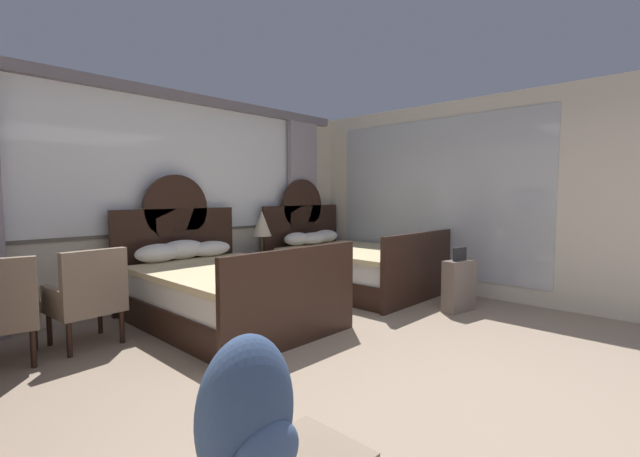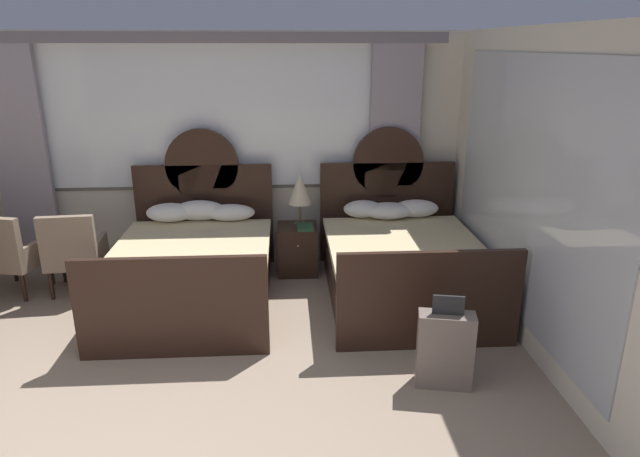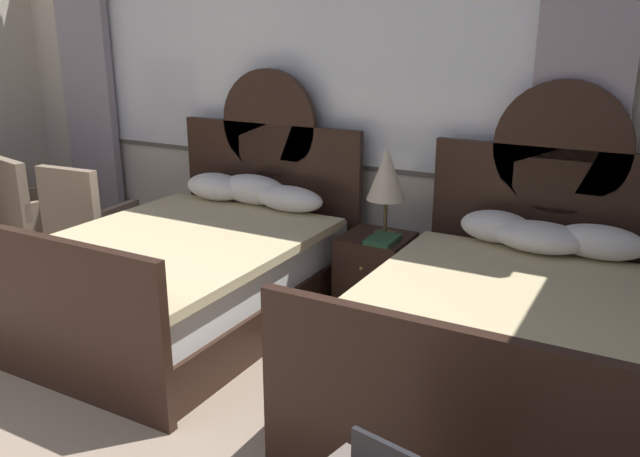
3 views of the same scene
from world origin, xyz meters
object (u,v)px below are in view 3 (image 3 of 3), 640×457
object	(u,v)px
book_on_nightstand	(383,240)
armchair_by_window_left	(86,217)
nightstand_between_beds	(375,274)
armchair_by_window_centre	(31,206)
table_lamp_on_nightstand	(387,175)
bed_near_window	(192,267)
bed_near_mirror	(511,337)

from	to	relation	value
book_on_nightstand	armchair_by_window_left	xyz separation A→B (m)	(-2.46, -0.33, -0.11)
nightstand_between_beds	armchair_by_window_centre	size ratio (longest dim) A/B	0.62
armchair_by_window_left	armchair_by_window_centre	world-z (taller)	same
table_lamp_on_nightstand	book_on_nightstand	size ratio (longest dim) A/B	2.34
nightstand_between_beds	book_on_nightstand	bearing A→B (deg)	-46.50
bed_near_window	armchair_by_window_left	distance (m)	1.31
table_lamp_on_nightstand	armchair_by_window_left	bearing A→B (deg)	-168.58
bed_near_mirror	table_lamp_on_nightstand	size ratio (longest dim) A/B	3.62
book_on_nightstand	bed_near_mirror	bearing A→B (deg)	-29.82
bed_near_mirror	nightstand_between_beds	bearing A→B (deg)	148.57
armchair_by_window_centre	book_on_nightstand	bearing A→B (deg)	6.06
bed_near_window	book_on_nightstand	bearing A→B (deg)	25.92
table_lamp_on_nightstand	bed_near_mirror	bearing A→B (deg)	-34.60
bed_near_window	table_lamp_on_nightstand	bearing A→B (deg)	32.77
bed_near_mirror	armchair_by_window_left	distance (m)	3.47
bed_near_mirror	armchair_by_window_centre	bearing A→B (deg)	176.63
bed_near_window	nightstand_between_beds	distance (m)	1.28
nightstand_between_beds	table_lamp_on_nightstand	xyz separation A→B (m)	(0.04, 0.06, 0.70)
table_lamp_on_nightstand	armchair_by_window_centre	size ratio (longest dim) A/B	0.67
bed_near_window	bed_near_mirror	distance (m)	2.18
armchair_by_window_centre	bed_near_mirror	bearing A→B (deg)	-3.37
table_lamp_on_nightstand	nightstand_between_beds	bearing A→B (deg)	-119.63
bed_near_window	armchair_by_window_left	size ratio (longest dim) A/B	2.43
armchair_by_window_left	book_on_nightstand	bearing A→B (deg)	7.73
book_on_nightstand	bed_near_window	bearing A→B (deg)	-154.08
armchair_by_window_left	armchair_by_window_centre	distance (m)	0.67
bed_near_window	armchair_by_window_centre	xyz separation A→B (m)	(-1.95, 0.24, 0.12)
bed_near_window	nightstand_between_beds	bearing A→B (deg)	31.29
bed_near_window	bed_near_mirror	world-z (taller)	same
book_on_nightstand	armchair_by_window_centre	world-z (taller)	armchair_by_window_centre
bed_near_mirror	book_on_nightstand	size ratio (longest dim) A/B	8.48
book_on_nightstand	armchair_by_window_centre	distance (m)	3.15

